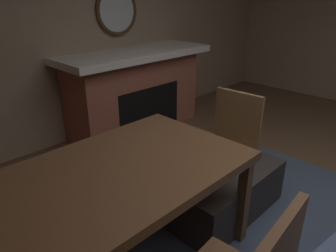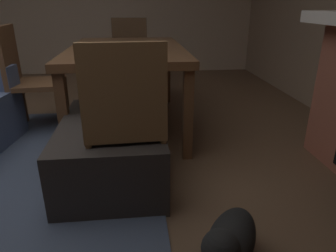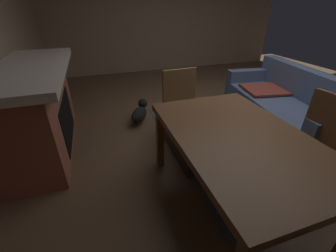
{
  "view_description": "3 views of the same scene",
  "coord_description": "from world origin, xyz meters",
  "px_view_note": "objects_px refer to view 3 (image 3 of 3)",
  "views": [
    {
      "loc": [
        2.05,
        0.4,
        1.7
      ],
      "look_at": [
        0.54,
        -1.1,
        0.79
      ],
      "focal_mm": 33.32,
      "sensor_mm": 36.0,
      "label": 1
    },
    {
      "loc": [
        -1.69,
        -1.01,
        1.1
      ],
      "look_at": [
        -0.22,
        -1.16,
        0.51
      ],
      "focal_mm": 32.89,
      "sensor_mm": 36.0,
      "label": 2
    },
    {
      "loc": [
        2.3,
        -1.93,
        1.63
      ],
      "look_at": [
        0.48,
        -1.32,
        0.55
      ],
      "focal_mm": 23.33,
      "sensor_mm": 36.0,
      "label": 3
    }
  ],
  "objects_px": {
    "small_dog": "(140,113)",
    "fireplace": "(38,109)",
    "ottoman_coffee_table": "(197,134)",
    "dining_table": "(238,143)",
    "tv_remote": "(185,116)",
    "dining_chair_north": "(316,138)",
    "couch": "(285,108)",
    "dining_chair_west": "(182,103)"
  },
  "relations": [
    {
      "from": "ottoman_coffee_table",
      "to": "tv_remote",
      "type": "distance_m",
      "value": 0.28
    },
    {
      "from": "fireplace",
      "to": "dining_chair_north",
      "type": "xyz_separation_m",
      "value": [
        1.52,
        2.59,
        -0.01
      ]
    },
    {
      "from": "couch",
      "to": "tv_remote",
      "type": "distance_m",
      "value": 1.56
    },
    {
      "from": "dining_chair_north",
      "to": "small_dog",
      "type": "height_order",
      "value": "dining_chair_north"
    },
    {
      "from": "tv_remote",
      "to": "dining_table",
      "type": "height_order",
      "value": "dining_table"
    },
    {
      "from": "ottoman_coffee_table",
      "to": "dining_chair_west",
      "type": "height_order",
      "value": "dining_chair_west"
    },
    {
      "from": "fireplace",
      "to": "couch",
      "type": "bearing_deg",
      "value": 81.01
    },
    {
      "from": "ottoman_coffee_table",
      "to": "small_dog",
      "type": "height_order",
      "value": "ottoman_coffee_table"
    },
    {
      "from": "small_dog",
      "to": "fireplace",
      "type": "bearing_deg",
      "value": -77.4
    },
    {
      "from": "fireplace",
      "to": "tv_remote",
      "type": "xyz_separation_m",
      "value": [
        0.47,
        1.7,
        -0.13
      ]
    },
    {
      "from": "tv_remote",
      "to": "small_dog",
      "type": "distance_m",
      "value": 0.9
    },
    {
      "from": "fireplace",
      "to": "ottoman_coffee_table",
      "type": "height_order",
      "value": "fireplace"
    },
    {
      "from": "ottoman_coffee_table",
      "to": "tv_remote",
      "type": "bearing_deg",
      "value": -145.9
    },
    {
      "from": "ottoman_coffee_table",
      "to": "small_dog",
      "type": "distance_m",
      "value": 1.05
    },
    {
      "from": "couch",
      "to": "ottoman_coffee_table",
      "type": "distance_m",
      "value": 1.46
    },
    {
      "from": "dining_table",
      "to": "small_dog",
      "type": "xyz_separation_m",
      "value": [
        -1.81,
        -0.44,
        -0.5
      ]
    },
    {
      "from": "fireplace",
      "to": "dining_table",
      "type": "bearing_deg",
      "value": 48.15
    },
    {
      "from": "tv_remote",
      "to": "dining_table",
      "type": "bearing_deg",
      "value": -4.61
    },
    {
      "from": "tv_remote",
      "to": "dining_chair_north",
      "type": "height_order",
      "value": "dining_chair_north"
    },
    {
      "from": "ottoman_coffee_table",
      "to": "dining_chair_west",
      "type": "relative_size",
      "value": 1.09
    },
    {
      "from": "dining_table",
      "to": "dining_chair_west",
      "type": "bearing_deg",
      "value": -179.81
    },
    {
      "from": "couch",
      "to": "small_dog",
      "type": "bearing_deg",
      "value": -111.86
    },
    {
      "from": "fireplace",
      "to": "small_dog",
      "type": "xyz_separation_m",
      "value": [
        -0.28,
        1.27,
        -0.37
      ]
    },
    {
      "from": "dining_chair_west",
      "to": "small_dog",
      "type": "relative_size",
      "value": 2.06
    },
    {
      "from": "dining_table",
      "to": "fireplace",
      "type": "bearing_deg",
      "value": -131.85
    },
    {
      "from": "fireplace",
      "to": "small_dog",
      "type": "height_order",
      "value": "fireplace"
    },
    {
      "from": "small_dog",
      "to": "dining_chair_west",
      "type": "bearing_deg",
      "value": 34.48
    },
    {
      "from": "fireplace",
      "to": "tv_remote",
      "type": "relative_size",
      "value": 12.45
    },
    {
      "from": "ottoman_coffee_table",
      "to": "dining_chair_north",
      "type": "xyz_separation_m",
      "value": [
        0.9,
        0.79,
        0.33
      ]
    },
    {
      "from": "couch",
      "to": "tv_remote",
      "type": "bearing_deg",
      "value": -91.74
    },
    {
      "from": "couch",
      "to": "dining_chair_north",
      "type": "height_order",
      "value": "dining_chair_north"
    },
    {
      "from": "couch",
      "to": "dining_chair_west",
      "type": "distance_m",
      "value": 1.58
    },
    {
      "from": "dining_table",
      "to": "ottoman_coffee_table",
      "type": "bearing_deg",
      "value": 173.9
    },
    {
      "from": "couch",
      "to": "dining_chair_west",
      "type": "height_order",
      "value": "dining_chair_west"
    },
    {
      "from": "fireplace",
      "to": "small_dog",
      "type": "relative_size",
      "value": 4.41
    },
    {
      "from": "dining_chair_west",
      "to": "couch",
      "type": "bearing_deg",
      "value": 83.91
    },
    {
      "from": "fireplace",
      "to": "dining_chair_north",
      "type": "height_order",
      "value": "fireplace"
    },
    {
      "from": "couch",
      "to": "dining_chair_north",
      "type": "bearing_deg",
      "value": -33.41
    },
    {
      "from": "small_dog",
      "to": "dining_table",
      "type": "bearing_deg",
      "value": 13.6
    },
    {
      "from": "dining_chair_north",
      "to": "couch",
      "type": "bearing_deg",
      "value": 146.59
    },
    {
      "from": "small_dog",
      "to": "couch",
      "type": "bearing_deg",
      "value": 68.14
    },
    {
      "from": "dining_chair_north",
      "to": "ottoman_coffee_table",
      "type": "bearing_deg",
      "value": -138.66
    }
  ]
}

